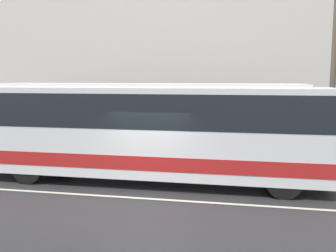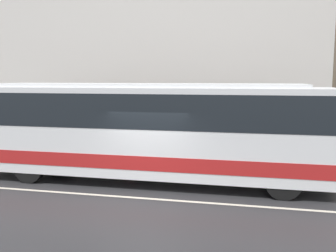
{
  "view_description": "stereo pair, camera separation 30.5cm",
  "coord_description": "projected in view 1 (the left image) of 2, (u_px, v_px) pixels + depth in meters",
  "views": [
    {
      "loc": [
        2.76,
        -10.34,
        3.53
      ],
      "look_at": [
        0.36,
        1.87,
        1.93
      ],
      "focal_mm": 40.0,
      "sensor_mm": 36.0,
      "label": 1
    },
    {
      "loc": [
        3.06,
        -10.27,
        3.53
      ],
      "look_at": [
        0.36,
        1.87,
        1.93
      ],
      "focal_mm": 40.0,
      "sensor_mm": 36.0,
      "label": 2
    }
  ],
  "objects": [
    {
      "name": "building_facade",
      "position": [
        182.0,
        48.0,
        17.39
      ],
      "size": [
        60.0,
        0.35,
        10.2
      ],
      "color": "silver",
      "rests_on": "ground_plane"
    },
    {
      "name": "pedestrian_waiting",
      "position": [
        127.0,
        139.0,
        15.93
      ],
      "size": [
        0.36,
        0.36,
        1.73
      ],
      "color": "maroon",
      "rests_on": "sidewalk"
    },
    {
      "name": "utility_pole_near",
      "position": [
        333.0,
        71.0,
        13.77
      ],
      "size": [
        0.21,
        0.21,
        7.34
      ],
      "color": "brown",
      "rests_on": "sidewalk"
    },
    {
      "name": "ground_plane",
      "position": [
        144.0,
        198.0,
        11.04
      ],
      "size": [
        60.0,
        60.0,
        0.0
      ],
      "primitive_type": "plane",
      "color": "#2D2D30"
    },
    {
      "name": "sidewalk",
      "position": [
        176.0,
        158.0,
        16.4
      ],
      "size": [
        60.0,
        3.03,
        0.12
      ],
      "color": "gray",
      "rests_on": "ground_plane"
    },
    {
      "name": "transit_bus",
      "position": [
        144.0,
        127.0,
        12.71
      ],
      "size": [
        12.29,
        2.49,
        3.35
      ],
      "color": "white",
      "rests_on": "ground_plane"
    },
    {
      "name": "lane_stripe",
      "position": [
        144.0,
        198.0,
        11.04
      ],
      "size": [
        54.0,
        0.14,
        0.01
      ],
      "color": "beige",
      "rests_on": "ground_plane"
    }
  ]
}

